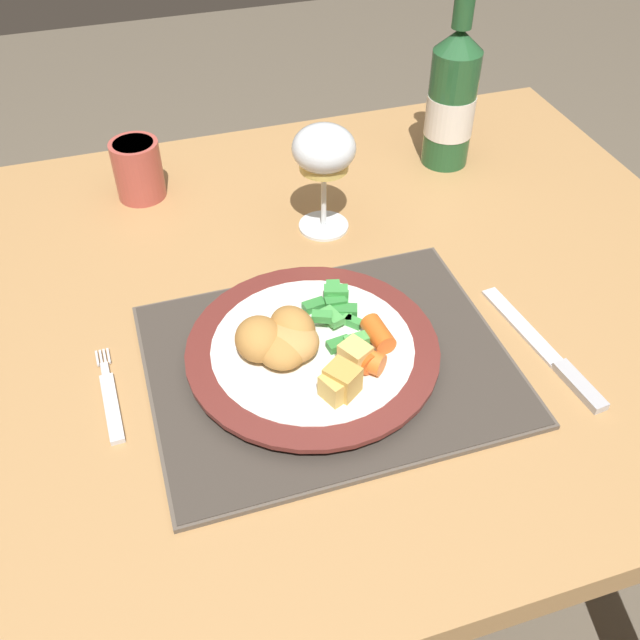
{
  "coord_description": "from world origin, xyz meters",
  "views": [
    {
      "loc": [
        -0.15,
        -0.61,
        1.3
      ],
      "look_at": [
        0.01,
        -0.09,
        0.78
      ],
      "focal_mm": 40.0,
      "sensor_mm": 36.0,
      "label": 1
    }
  ],
  "objects": [
    {
      "name": "breaded_croquettes",
      "position": [
        -0.03,
        -0.11,
        0.78
      ],
      "size": [
        0.1,
        0.09,
        0.04
      ],
      "color": "#B77F3D",
      "rests_on": "dinner_plate"
    },
    {
      "name": "bottle",
      "position": [
        0.31,
        0.23,
        0.84
      ],
      "size": [
        0.07,
        0.07,
        0.26
      ],
      "color": "#23562D",
      "rests_on": "dining_table"
    },
    {
      "name": "green_beans_pile",
      "position": [
        0.04,
        -0.07,
        0.77
      ],
      "size": [
        0.06,
        0.1,
        0.02
      ],
      "color": "#338438",
      "rests_on": "dinner_plate"
    },
    {
      "name": "glazed_carrots",
      "position": [
        0.05,
        -0.14,
        0.78
      ],
      "size": [
        0.06,
        0.07,
        0.02
      ],
      "color": "#CC5119",
      "rests_on": "dinner_plate"
    },
    {
      "name": "dining_table",
      "position": [
        0.0,
        0.0,
        0.64
      ],
      "size": [
        1.12,
        0.83,
        0.74
      ],
      "color": "#AD7F4C",
      "rests_on": "ground"
    },
    {
      "name": "drinking_cup",
      "position": [
        -0.13,
        0.27,
        0.78
      ],
      "size": [
        0.07,
        0.07,
        0.08
      ],
      "color": "#B24C42",
      "rests_on": "dining_table"
    },
    {
      "name": "placemat",
      "position": [
        0.01,
        -0.12,
        0.74
      ],
      "size": [
        0.38,
        0.3,
        0.01
      ],
      "color": "brown",
      "rests_on": "dining_table"
    },
    {
      "name": "ground_plane",
      "position": [
        0.0,
        0.0,
        0.0
      ],
      "size": [
        6.0,
        6.0,
        0.0
      ],
      "primitive_type": "plane",
      "color": "brown"
    },
    {
      "name": "roast_potatoes",
      "position": [
        0.01,
        -0.17,
        0.78
      ],
      "size": [
        0.07,
        0.07,
        0.03
      ],
      "color": "#DBB256",
      "rests_on": "dinner_plate"
    },
    {
      "name": "table_knife",
      "position": [
        0.25,
        -0.18,
        0.74
      ],
      "size": [
        0.04,
        0.2,
        0.01
      ],
      "color": "silver",
      "rests_on": "dining_table"
    },
    {
      "name": "fork",
      "position": [
        -0.21,
        -0.1,
        0.74
      ],
      "size": [
        0.02,
        0.13,
        0.01
      ],
      "color": "silver",
      "rests_on": "dining_table"
    },
    {
      "name": "wine_glass",
      "position": [
        0.09,
        0.13,
        0.85
      ],
      "size": [
        0.08,
        0.08,
        0.15
      ],
      "color": "silver",
      "rests_on": "dining_table"
    },
    {
      "name": "dinner_plate",
      "position": [
        0.0,
        -0.11,
        0.76
      ],
      "size": [
        0.27,
        0.27,
        0.02
      ],
      "color": "white",
      "rests_on": "placemat"
    }
  ]
}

